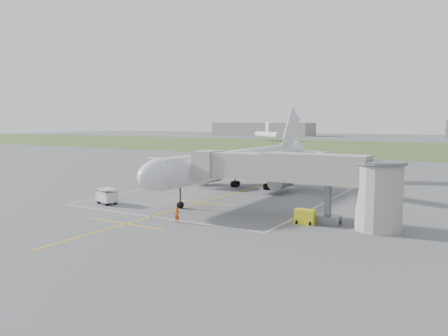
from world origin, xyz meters
The scene contains 11 objects.
ground centered at (0.00, 0.00, 0.00)m, with size 700.00×700.00×0.00m, color #58575A.
grass_strip centered at (0.00, 130.00, 0.01)m, with size 700.00×120.00×0.02m, color #3E5726.
apron_markings centered at (0.00, -5.82, 0.01)m, with size 28.20×60.00×0.01m.
airliner centered at (0.00, 0.75, 4.39)m, with size 38.93×46.75×13.52m.
jet_bridge centered at (15.72, -13.50, 4.74)m, with size 23.40×5.00×7.20m.
gpu_unit centered at (15.94, -14.51, 0.75)m, with size 2.12×1.57×1.52m.
baggage_cart centered at (-9.78, -17.00, 1.01)m, with size 3.21×2.44×1.98m.
ramp_worker_nose centered at (4.23, -20.86, 0.81)m, with size 0.59×0.39×1.63m, color #D93F06.
ramp_worker_wing centered at (-7.83, 3.60, 0.93)m, with size 0.90×0.70×1.86m, color orange.
distant_hangars centered at (-16.15, 265.19, 5.17)m, with size 345.00×49.00×12.00m.
distant_aircraft centered at (16.44, 179.78, 3.59)m, with size 204.92×47.76×8.85m.
Camera 1 is at (31.25, -56.90, 10.46)m, focal length 35.00 mm.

